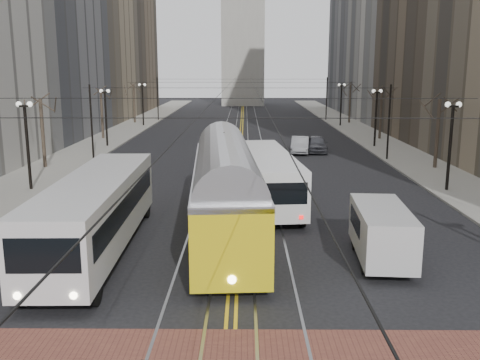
{
  "coord_description": "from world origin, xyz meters",
  "views": [
    {
      "loc": [
        0.43,
        -16.3,
        7.98
      ],
      "look_at": [
        0.22,
        7.39,
        3.0
      ],
      "focal_mm": 40.0,
      "sensor_mm": 36.0,
      "label": 1
    }
  ],
  "objects_px": {
    "streetcar": "(225,198)",
    "sedan_grey": "(317,144)",
    "transit_bus": "(97,215)",
    "cargo_van": "(381,235)",
    "rear_bus": "(268,179)",
    "sedan_silver": "(300,145)"
  },
  "relations": [
    {
      "from": "streetcar",
      "to": "sedan_grey",
      "type": "relative_size",
      "value": 3.35
    },
    {
      "from": "transit_bus",
      "to": "sedan_grey",
      "type": "bearing_deg",
      "value": 63.72
    },
    {
      "from": "transit_bus",
      "to": "cargo_van",
      "type": "height_order",
      "value": "transit_bus"
    },
    {
      "from": "rear_bus",
      "to": "sedan_silver",
      "type": "xyz_separation_m",
      "value": [
        3.93,
        19.82,
        -0.77
      ]
    },
    {
      "from": "transit_bus",
      "to": "streetcar",
      "type": "height_order",
      "value": "streetcar"
    },
    {
      "from": "streetcar",
      "to": "cargo_van",
      "type": "relative_size",
      "value": 2.96
    },
    {
      "from": "streetcar",
      "to": "sedan_silver",
      "type": "height_order",
      "value": "streetcar"
    },
    {
      "from": "sedan_grey",
      "to": "sedan_silver",
      "type": "xyz_separation_m",
      "value": [
        -1.68,
        -0.47,
        -0.03
      ]
    },
    {
      "from": "streetcar",
      "to": "cargo_van",
      "type": "height_order",
      "value": "streetcar"
    },
    {
      "from": "sedan_silver",
      "to": "streetcar",
      "type": "bearing_deg",
      "value": -96.39
    },
    {
      "from": "transit_bus",
      "to": "sedan_silver",
      "type": "xyz_separation_m",
      "value": [
        11.75,
        28.24,
        -0.9
      ]
    },
    {
      "from": "transit_bus",
      "to": "sedan_silver",
      "type": "relative_size",
      "value": 2.87
    },
    {
      "from": "cargo_van",
      "to": "sedan_silver",
      "type": "height_order",
      "value": "cargo_van"
    },
    {
      "from": "streetcar",
      "to": "rear_bus",
      "type": "height_order",
      "value": "streetcar"
    },
    {
      "from": "cargo_van",
      "to": "sedan_silver",
      "type": "bearing_deg",
      "value": 94.79
    },
    {
      "from": "transit_bus",
      "to": "sedan_silver",
      "type": "distance_m",
      "value": 30.6
    },
    {
      "from": "transit_bus",
      "to": "cargo_van",
      "type": "relative_size",
      "value": 2.54
    },
    {
      "from": "cargo_van",
      "to": "sedan_silver",
      "type": "distance_m",
      "value": 29.39
    },
    {
      "from": "sedan_silver",
      "to": "sedan_grey",
      "type": "bearing_deg",
      "value": 22.64
    },
    {
      "from": "rear_bus",
      "to": "sedan_silver",
      "type": "relative_size",
      "value": 2.54
    },
    {
      "from": "cargo_van",
      "to": "sedan_grey",
      "type": "distance_m",
      "value": 29.88
    },
    {
      "from": "transit_bus",
      "to": "rear_bus",
      "type": "height_order",
      "value": "transit_bus"
    }
  ]
}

